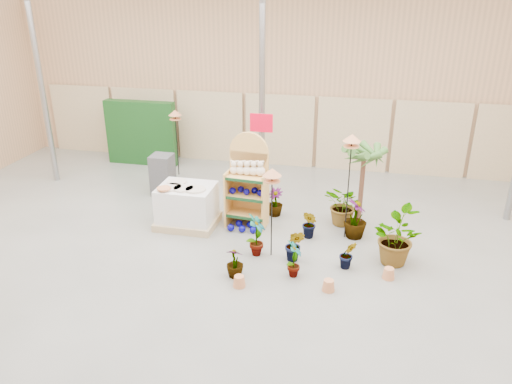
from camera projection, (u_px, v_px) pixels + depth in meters
room at (232, 140)px, 8.85m from camera, size 15.20×12.10×4.70m
display_shelf at (248, 183)px, 10.45m from camera, size 0.88×0.60×2.00m
teddy_bears at (249, 169)px, 10.22m from camera, size 0.74×0.20×0.32m
gazing_balls_shelf at (247, 191)px, 10.39m from camera, size 0.73×0.25×0.14m
gazing_balls_floor at (243, 227)px, 10.44m from camera, size 0.63×0.39×0.15m
pallet_stack at (187, 206)px, 10.54m from camera, size 1.25×1.04×0.92m
charcoal_planters at (163, 175)px, 12.06m from camera, size 0.50×0.50×1.00m
trellis_stock at (141, 133)px, 13.96m from camera, size 2.00×0.30×1.80m
offer_sign at (261, 142)px, 10.94m from camera, size 0.50×0.08×2.20m
bird_table_front at (272, 175)px, 8.88m from camera, size 0.34×0.34×1.76m
bird_table_right at (352, 142)px, 9.40m from camera, size 0.34×0.34×2.18m
bird_table_back at (175, 115)px, 12.84m from camera, size 0.34×0.34×1.77m
palm at (364, 154)px, 10.09m from camera, size 0.70×0.70×1.87m
potted_plant_0 at (256, 235)px, 9.34m from camera, size 0.33×0.47×0.86m
potted_plant_1 at (295, 245)px, 9.20m from camera, size 0.41×0.35×0.66m
potted_plant_3 at (356, 219)px, 10.03m from camera, size 0.57×0.57×0.83m
potted_plant_5 at (310, 224)px, 10.03m from camera, size 0.43×0.44×0.62m
potted_plant_6 at (345, 205)px, 10.53m from camera, size 1.07×1.06×0.90m
potted_plant_7 at (235, 262)px, 8.72m from camera, size 0.33×0.33×0.56m
potted_plant_8 at (294, 259)px, 8.68m from camera, size 0.30×0.40×0.72m
potted_plant_9 at (348, 254)px, 8.98m from camera, size 0.35×0.31×0.56m
potted_plant_10 at (394, 237)px, 9.09m from camera, size 1.03×1.12×1.05m
potted_plant_11 at (275, 202)px, 11.01m from camera, size 0.46×0.46×0.63m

